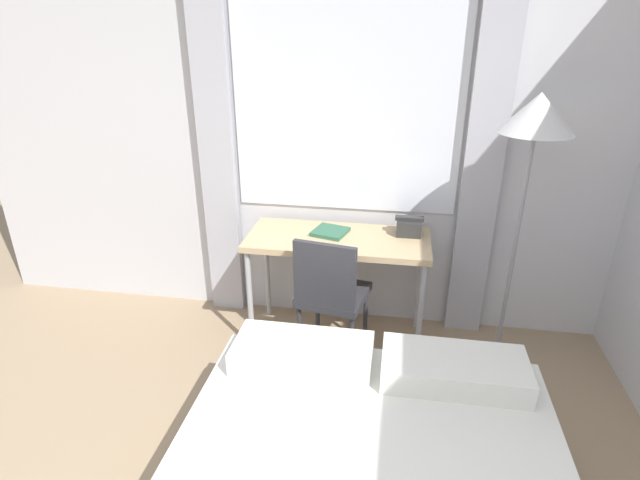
% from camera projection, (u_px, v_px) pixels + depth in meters
% --- Properties ---
extents(wall_back_with_window, '(4.99, 0.13, 2.70)m').
position_uv_depth(wall_back_with_window, '(319.00, 133.00, 3.29)').
color(wall_back_with_window, silver).
rests_on(wall_back_with_window, ground_plane).
extents(desk, '(1.17, 0.51, 0.76)m').
position_uv_depth(desk, '(338.00, 247.00, 3.23)').
color(desk, tan).
rests_on(desk, ground_plane).
extents(desk_chair, '(0.46, 0.46, 0.88)m').
position_uv_depth(desk_chair, '(330.00, 291.00, 3.07)').
color(desk_chair, '#333338').
rests_on(desk_chair, ground_plane).
extents(standing_lamp, '(0.39, 0.39, 1.70)m').
position_uv_depth(standing_lamp, '(535.00, 134.00, 2.65)').
color(standing_lamp, '#4C4C51').
rests_on(standing_lamp, ground_plane).
extents(telephone, '(0.18, 0.14, 0.12)m').
position_uv_depth(telephone, '(409.00, 227.00, 3.22)').
color(telephone, '#2D2D2D').
rests_on(telephone, desk).
extents(book, '(0.25, 0.25, 0.02)m').
position_uv_depth(book, '(330.00, 232.00, 3.25)').
color(book, '#33664C').
rests_on(book, desk).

